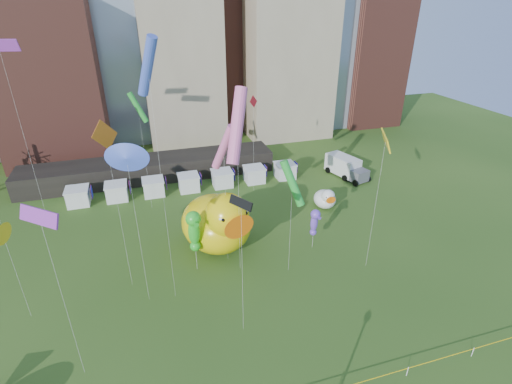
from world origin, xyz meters
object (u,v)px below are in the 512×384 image
object	(u,v)px
seahorse_purple	(315,220)
box_truck	(345,167)
seahorse_green	(194,228)
big_duck	(218,222)
small_duck	(325,198)

from	to	relation	value
seahorse_purple	box_truck	bearing A→B (deg)	43.12
seahorse_green	box_truck	bearing A→B (deg)	27.66
big_duck	small_duck	size ratio (longest dim) A/B	2.67
small_duck	seahorse_purple	xyz separation A→B (m)	(-5.42, -7.98, 2.13)
big_duck	box_truck	bearing A→B (deg)	15.44
small_duck	seahorse_green	xyz separation A→B (m)	(-18.54, -8.07, 3.61)
small_duck	big_duck	bearing A→B (deg)	-155.82
small_duck	seahorse_green	distance (m)	20.54
seahorse_purple	box_truck	world-z (taller)	seahorse_purple
big_duck	small_duck	world-z (taller)	big_duck
big_duck	seahorse_green	size ratio (longest dim) A/B	1.59
small_duck	seahorse_purple	bearing A→B (deg)	-118.48
big_duck	small_duck	bearing A→B (deg)	3.36
small_duck	seahorse_green	world-z (taller)	seahorse_green
big_duck	seahorse_green	xyz separation A→B (m)	(-2.99, -2.89, 1.44)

